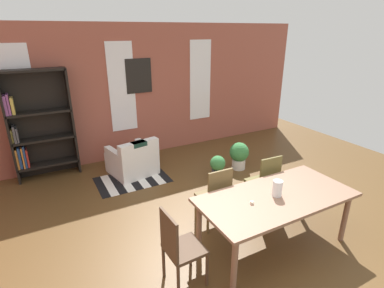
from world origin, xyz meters
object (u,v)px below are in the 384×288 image
dining_table (276,201)px  potted_plant_by_shelf (239,154)px  dining_chair_head_left (179,247)px  bookshelf_tall (37,126)px  vase_on_table (277,188)px  dining_chair_far_left (215,195)px  armchair_white (133,160)px  dining_chair_far_right (265,181)px  potted_plant_corner (218,166)px

dining_table → potted_plant_by_shelf: 2.39m
dining_chair_head_left → bookshelf_tall: bearing=107.2°
dining_table → vase_on_table: (-0.00, -0.00, 0.18)m
dining_chair_far_left → dining_table: bearing=-57.3°
bookshelf_tall → armchair_white: bearing=-24.5°
dining_chair_far_right → armchair_white: bearing=122.0°
bookshelf_tall → potted_plant_by_shelf: size_ratio=3.65×
vase_on_table → armchair_white: (-0.95, 2.95, -0.58)m
vase_on_table → bookshelf_tall: bearing=124.4°
dining_chair_far_right → armchair_white: dining_chair_far_right is taller
bookshelf_tall → dining_chair_head_left: bearing=-72.8°
potted_plant_corner → dining_chair_far_right: bearing=-88.6°
vase_on_table → potted_plant_by_shelf: size_ratio=0.37×
dining_chair_head_left → bookshelf_tall: (-1.13, 3.67, 0.52)m
bookshelf_tall → potted_plant_by_shelf: 3.93m
dining_chair_far_right → dining_chair_head_left: size_ratio=1.00×
dining_chair_far_left → armchair_white: (-0.50, 2.24, -0.23)m
vase_on_table → armchair_white: bearing=107.8°
dining_table → armchair_white: dining_table is taller
dining_chair_far_left → bookshelf_tall: (-2.06, 2.96, 0.52)m
dining_table → potted_plant_by_shelf: size_ratio=3.56×
dining_table → dining_chair_far_left: size_ratio=2.12×
vase_on_table → bookshelf_tall: (-2.51, 3.66, 0.17)m
dining_table → dining_chair_far_right: (0.45, 0.71, -0.16)m
dining_chair_far_left → bookshelf_tall: bookshelf_tall is taller
dining_table → dining_chair_far_left: dining_chair_far_left is taller
armchair_white → potted_plant_corner: armchair_white is taller
vase_on_table → dining_chair_head_left: (-1.38, -0.00, -0.34)m
vase_on_table → potted_plant_corner: size_ratio=0.46×
vase_on_table → potted_plant_by_shelf: bearing=64.0°
vase_on_table → potted_plant_corner: bearing=78.0°
dining_chair_far_left → potted_plant_by_shelf: 2.06m
dining_chair_head_left → potted_plant_corner: dining_chair_head_left is taller
dining_table → dining_chair_far_right: 0.85m
bookshelf_tall → potted_plant_corner: 3.47m
potted_plant_by_shelf → vase_on_table: bearing=-116.0°
potted_plant_by_shelf → dining_chair_far_right: bearing=-112.4°
dining_chair_far_right → potted_plant_by_shelf: (0.58, 1.42, -0.20)m
bookshelf_tall → vase_on_table: bearing=-55.6°
dining_chair_far_right → potted_plant_corner: dining_chair_far_right is taller
vase_on_table → dining_chair_far_left: (-0.45, 0.71, -0.34)m
dining_table → potted_plant_corner: bearing=78.1°
dining_chair_far_right → armchair_white: size_ratio=1.01×
dining_chair_far_left → dining_chair_head_left: bearing=-142.5°
potted_plant_corner → dining_chair_far_left: bearing=-124.4°
dining_chair_far_right → potted_plant_corner: 1.30m
armchair_white → dining_chair_far_right: bearing=-58.0°
dining_chair_far_right → potted_plant_by_shelf: dining_chair_far_right is taller
potted_plant_corner → dining_table: bearing=-101.9°
dining_chair_far_right → potted_plant_corner: size_ratio=2.08×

